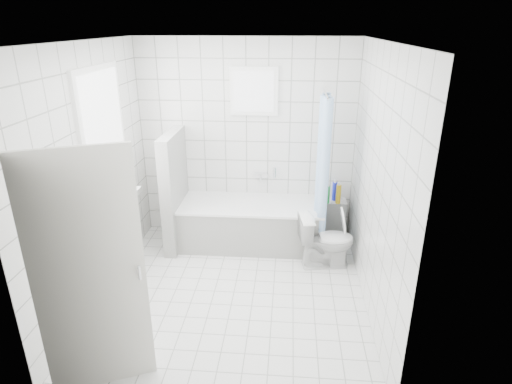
{
  "coord_description": "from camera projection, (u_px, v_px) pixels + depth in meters",
  "views": [
    {
      "loc": [
        0.55,
        -3.91,
        2.76
      ],
      "look_at": [
        0.21,
        0.35,
        1.05
      ],
      "focal_mm": 30.0,
      "sensor_mm": 36.0,
      "label": 1
    }
  ],
  "objects": [
    {
      "name": "ground",
      "position": [
        234.0,
        292.0,
        4.68
      ],
      "size": [
        3.0,
        3.0,
        0.0
      ],
      "primitive_type": "plane",
      "color": "white",
      "rests_on": "ground"
    },
    {
      "name": "ceiling",
      "position": [
        228.0,
        41.0,
        3.72
      ],
      "size": [
        3.0,
        3.0,
        0.0
      ],
      "primitive_type": "plane",
      "rotation": [
        3.14,
        0.0,
        0.0
      ],
      "color": "white",
      "rests_on": "ground"
    },
    {
      "name": "wall_back",
      "position": [
        247.0,
        141.0,
        5.59
      ],
      "size": [
        2.8,
        0.02,
        2.6
      ],
      "primitive_type": "cube",
      "color": "white",
      "rests_on": "ground"
    },
    {
      "name": "wall_front",
      "position": [
        201.0,
        260.0,
        2.81
      ],
      "size": [
        2.8,
        0.02,
        2.6
      ],
      "primitive_type": "cube",
      "color": "white",
      "rests_on": "ground"
    },
    {
      "name": "wall_left",
      "position": [
        94.0,
        177.0,
        4.3
      ],
      "size": [
        0.02,
        3.0,
        2.6
      ],
      "primitive_type": "cube",
      "color": "white",
      "rests_on": "ground"
    },
    {
      "name": "wall_right",
      "position": [
        376.0,
        185.0,
        4.1
      ],
      "size": [
        0.02,
        3.0,
        2.6
      ],
      "primitive_type": "cube",
      "color": "white",
      "rests_on": "ground"
    },
    {
      "name": "window_left",
      "position": [
        106.0,
        141.0,
        4.47
      ],
      "size": [
        0.01,
        0.9,
        1.4
      ],
      "primitive_type": "cube",
      "color": "white",
      "rests_on": "wall_left"
    },
    {
      "name": "window_back",
      "position": [
        254.0,
        92.0,
        5.3
      ],
      "size": [
        0.5,
        0.01,
        0.5
      ],
      "primitive_type": "cube",
      "color": "white",
      "rests_on": "wall_back"
    },
    {
      "name": "window_sill",
      "position": [
        119.0,
        206.0,
        4.74
      ],
      "size": [
        0.18,
        1.02,
        0.08
      ],
      "primitive_type": "cube",
      "color": "white",
      "rests_on": "wall_left"
    },
    {
      "name": "door",
      "position": [
        90.0,
        277.0,
        3.16
      ],
      "size": [
        0.75,
        0.36,
        2.0
      ],
      "primitive_type": "cube",
      "rotation": [
        0.0,
        0.0,
        -1.16
      ],
      "color": "silver",
      "rests_on": "ground"
    },
    {
      "name": "bathtub",
      "position": [
        251.0,
        224.0,
        5.61
      ],
      "size": [
        1.83,
        0.77,
        0.58
      ],
      "color": "white",
      "rests_on": "ground"
    },
    {
      "name": "partition_wall",
      "position": [
        175.0,
        190.0,
        5.47
      ],
      "size": [
        0.15,
        0.85,
        1.5
      ],
      "primitive_type": "cube",
      "color": "white",
      "rests_on": "ground"
    },
    {
      "name": "tiled_ledge",
      "position": [
        330.0,
        219.0,
        5.78
      ],
      "size": [
        0.4,
        0.24,
        0.55
      ],
      "primitive_type": "cube",
      "color": "white",
      "rests_on": "ground"
    },
    {
      "name": "toilet",
      "position": [
        326.0,
        241.0,
        5.09
      ],
      "size": [
        0.7,
        0.47,
        0.67
      ],
      "primitive_type": "imported",
      "rotation": [
        0.0,
        0.0,
        1.73
      ],
      "color": "white",
      "rests_on": "ground"
    },
    {
      "name": "curtain_rod",
      "position": [
        325.0,
        93.0,
        4.89
      ],
      "size": [
        0.02,
        0.8,
        0.02
      ],
      "primitive_type": "cylinder",
      "rotation": [
        1.57,
        0.0,
        0.0
      ],
      "color": "silver",
      "rests_on": "wall_back"
    },
    {
      "name": "shower_curtain",
      "position": [
        321.0,
        171.0,
        5.1
      ],
      "size": [
        0.14,
        0.48,
        1.78
      ],
      "primitive_type": null,
      "color": "#4F93E7",
      "rests_on": "curtain_rod"
    },
    {
      "name": "tub_faucet",
      "position": [
        261.0,
        175.0,
        5.71
      ],
      "size": [
        0.18,
        0.06,
        0.06
      ],
      "primitive_type": "cube",
      "color": "silver",
      "rests_on": "wall_back"
    },
    {
      "name": "sill_bottles",
      "position": [
        116.0,
        194.0,
        4.62
      ],
      "size": [
        0.16,
        0.65,
        0.3
      ],
      "color": "#FF63C2",
      "rests_on": "window_sill"
    },
    {
      "name": "ledge_bottles",
      "position": [
        334.0,
        193.0,
        5.58
      ],
      "size": [
        0.21,
        0.17,
        0.25
      ],
      "color": "green",
      "rests_on": "tiled_ledge"
    }
  ]
}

